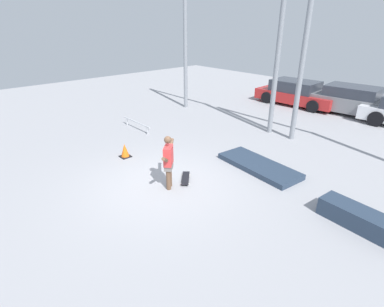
% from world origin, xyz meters
% --- Properties ---
extents(ground_plane, '(36.00, 36.00, 0.00)m').
position_xyz_m(ground_plane, '(0.00, 0.00, 0.00)').
color(ground_plane, '#9E9EA3').
extents(skateboarder, '(1.03, 1.12, 1.57)m').
position_xyz_m(skateboarder, '(0.27, 0.07, 0.86)').
color(skateboarder, brown).
rests_on(skateboarder, ground_plane).
extents(skateboard, '(0.74, 0.73, 0.08)m').
position_xyz_m(skateboard, '(0.26, 0.70, 0.06)').
color(skateboard, black).
rests_on(skateboard, ground_plane).
extents(grind_box, '(1.90, 0.76, 0.45)m').
position_xyz_m(grind_box, '(4.64, 2.21, 0.22)').
color(grind_box, '#28384C').
rests_on(grind_box, ground_plane).
extents(manual_pad, '(2.84, 1.36, 0.17)m').
position_xyz_m(manual_pad, '(1.25, 2.97, 0.09)').
color(manual_pad, '#28384C').
rests_on(manual_pad, ground_plane).
extents(grind_rail, '(2.05, 0.08, 0.36)m').
position_xyz_m(grind_rail, '(-4.62, 2.11, 0.28)').
color(grind_rail, '#B7BABF').
rests_on(grind_rail, ground_plane).
extents(canopy_support_left, '(5.67, 0.20, 6.20)m').
position_xyz_m(canopy_support_left, '(-3.26, 6.14, 3.77)').
color(canopy_support_left, gray).
rests_on(canopy_support_left, ground_plane).
extents(parked_car_red, '(4.52, 2.13, 1.33)m').
position_xyz_m(parked_car_red, '(-2.26, 11.14, 0.64)').
color(parked_car_red, red).
rests_on(parked_car_red, ground_plane).
extents(parked_car_grey, '(4.55, 2.23, 1.39)m').
position_xyz_m(parked_car_grey, '(0.67, 11.57, 0.68)').
color(parked_car_grey, slate).
rests_on(parked_car_grey, ground_plane).
extents(traffic_cone, '(0.35, 0.35, 0.49)m').
position_xyz_m(traffic_cone, '(-2.43, 0.22, 0.24)').
color(traffic_cone, black).
rests_on(traffic_cone, ground_plane).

